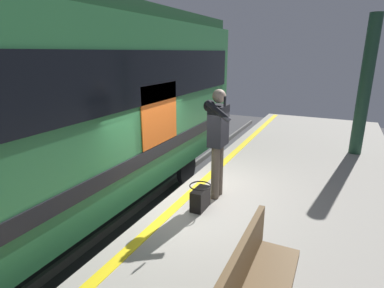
# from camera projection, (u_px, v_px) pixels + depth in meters

# --- Properties ---
(ground_plane) EXTENTS (24.11, 24.11, 0.00)m
(ground_plane) POSITION_uv_depth(u_px,v_px,m) (177.00, 239.00, 5.90)
(ground_plane) COLOR #3D3D3F
(platform) EXTENTS (15.93, 3.85, 1.03)m
(platform) POSITION_uv_depth(u_px,v_px,m) (281.00, 241.00, 4.96)
(platform) COLOR #9E998E
(platform) RESTS_ON ground
(safety_line) EXTENTS (15.61, 0.16, 0.01)m
(safety_line) POSITION_uv_depth(u_px,v_px,m) (191.00, 193.00, 5.48)
(safety_line) COLOR yellow
(safety_line) RESTS_ON platform
(track_rail_near) EXTENTS (20.71, 0.08, 0.16)m
(track_rail_near) POSITION_uv_depth(u_px,v_px,m) (121.00, 220.00, 6.42)
(track_rail_near) COLOR slate
(track_rail_near) RESTS_ON ground
(track_rail_far) EXTENTS (20.71, 0.08, 0.16)m
(track_rail_far) POSITION_uv_depth(u_px,v_px,m) (71.00, 205.00, 7.01)
(track_rail_far) COLOR slate
(track_rail_far) RESTS_ON ground
(passenger) EXTENTS (0.57, 0.55, 1.85)m
(passenger) POSITION_uv_depth(u_px,v_px,m) (218.00, 135.00, 5.06)
(passenger) COLOR brown
(passenger) RESTS_ON platform
(handbag) EXTENTS (0.39, 0.35, 0.41)m
(handbag) POSITION_uv_depth(u_px,v_px,m) (200.00, 198.00, 4.88)
(handbag) COLOR black
(handbag) RESTS_ON platform
(station_column) EXTENTS (0.29, 0.29, 3.25)m
(station_column) POSITION_uv_depth(u_px,v_px,m) (365.00, 87.00, 7.18)
(station_column) COLOR #1E3F2D
(station_column) RESTS_ON platform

